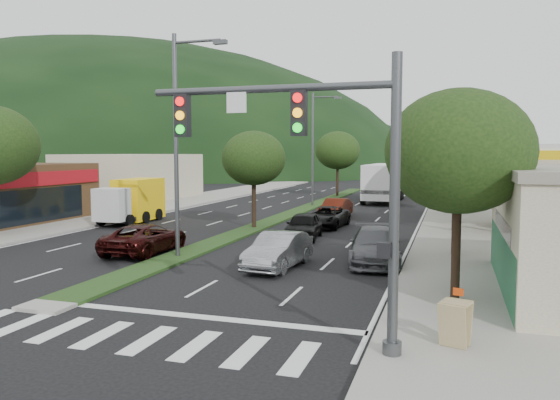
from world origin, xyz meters
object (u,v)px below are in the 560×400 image
(tree_med_near, at_px, (254,158))
(car_queue_b, at_px, (375,246))
(tree_r_e, at_px, (455,151))
(streetlight_mid, at_px, (315,143))
(box_truck, at_px, (133,202))
(traffic_signal, at_px, (326,159))
(sedan_silver, at_px, (278,250))
(streetlight_near, at_px, (180,135))
(a_frame_sign, at_px, (455,319))
(tree_r_d, at_px, (455,147))
(tree_r_b, at_px, (457,147))
(motorhome, at_px, (383,182))
(car_queue_d, at_px, (326,217))
(car_queue_c, at_px, (335,208))
(car_queue_a, at_px, (304,226))
(tree_med_far, at_px, (338,150))
(tree_r_a, at_px, (459,152))
(tree_r_c, at_px, (456,153))
(suv_maroon, at_px, (145,238))

(tree_med_near, height_order, car_queue_b, tree_med_near)
(tree_r_e, relative_size, streetlight_mid, 0.67)
(box_truck, bearing_deg, traffic_signal, 130.08)
(sedan_silver, xyz_separation_m, car_queue_b, (3.68, 2.20, 0.02))
(streetlight_near, bearing_deg, a_frame_sign, -35.91)
(tree_r_d, relative_size, box_truck, 1.18)
(tree_r_b, xyz_separation_m, tree_med_near, (-12.00, 6.00, -0.61))
(motorhome, height_order, a_frame_sign, motorhome)
(box_truck, distance_m, a_frame_sign, 28.34)
(streetlight_mid, bearing_deg, traffic_signal, -75.67)
(tree_r_e, xyz_separation_m, car_queue_d, (-7.81, -19.95, -4.23))
(tree_r_b, relative_size, car_queue_c, 1.61)
(tree_r_e, xyz_separation_m, streetlight_near, (-11.79, -32.00, 0.69))
(car_queue_c, bearing_deg, tree_r_d, 36.00)
(traffic_signal, bearing_deg, car_queue_a, 106.79)
(car_queue_a, bearing_deg, tree_med_near, 138.51)
(car_queue_c, height_order, box_truck, box_truck)
(traffic_signal, bearing_deg, car_queue_c, 101.24)
(traffic_signal, bearing_deg, motorhome, 94.95)
(tree_r_d, bearing_deg, tree_r_e, 90.00)
(tree_med_far, bearing_deg, car_queue_d, -80.07)
(box_truck, bearing_deg, car_queue_c, -154.69)
(tree_r_d, distance_m, motorhome, 11.71)
(tree_r_a, bearing_deg, tree_r_c, 90.00)
(tree_r_d, distance_m, sedan_silver, 24.11)
(tree_r_e, bearing_deg, suv_maroon, -114.19)
(motorhome, bearing_deg, tree_r_e, 8.70)
(tree_med_near, distance_m, motorhome, 22.03)
(car_queue_c, bearing_deg, car_queue_b, -67.20)
(streetlight_mid, height_order, motorhome, streetlight_mid)
(car_queue_a, height_order, box_truck, box_truck)
(sedan_silver, bearing_deg, tree_r_e, 82.13)
(tree_r_a, relative_size, motorhome, 0.69)
(tree_r_c, height_order, suv_maroon, tree_r_c)
(tree_r_c, height_order, car_queue_d, tree_r_c)
(box_truck, bearing_deg, tree_med_far, -111.33)
(tree_r_d, relative_size, car_queue_b, 1.37)
(traffic_signal, distance_m, car_queue_a, 17.77)
(car_queue_a, distance_m, a_frame_sign, 17.50)
(streetlight_near, distance_m, car_queue_a, 9.37)
(tree_r_c, height_order, tree_r_e, tree_r_e)
(traffic_signal, xyz_separation_m, a_frame_sign, (2.95, 1.01, -3.84))
(streetlight_near, xyz_separation_m, a_frame_sign, (11.78, -8.53, -4.77))
(tree_med_far, distance_m, car_queue_b, 35.77)
(traffic_signal, xyz_separation_m, motorhome, (-3.53, 40.73, -2.70))
(tree_r_b, height_order, sedan_silver, tree_r_b)
(tree_med_near, bearing_deg, tree_r_c, 9.46)
(car_queue_b, distance_m, motorhome, 29.83)
(suv_maroon, relative_size, car_queue_b, 0.98)
(streetlight_near, relative_size, box_truck, 1.64)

